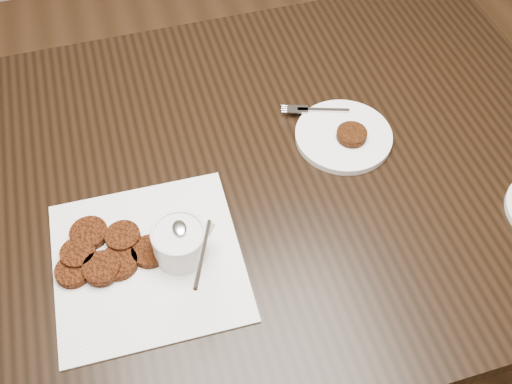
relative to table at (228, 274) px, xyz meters
The scene contains 6 objects.
floor 0.40m from the table, 61.15° to the right, with size 4.00×4.00×0.00m, color #56341D.
table is the anchor object (origin of this frame).
napkin 0.44m from the table, 138.87° to the right, with size 0.32×0.32×0.00m, color white.
sauce_ramekin 0.48m from the table, 126.09° to the right, with size 0.12×0.12×0.13m, color silver, non-canonical shape.
patty_cluster 0.47m from the table, 153.04° to the right, with size 0.21×0.21×0.02m, color #5D220C, non-canonical shape.
plate_with_patty 0.47m from the table, ahead, with size 0.20×0.20×0.03m, color white, non-canonical shape.
Camera 1 is at (-0.20, -0.59, 1.64)m, focal length 41.55 mm.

